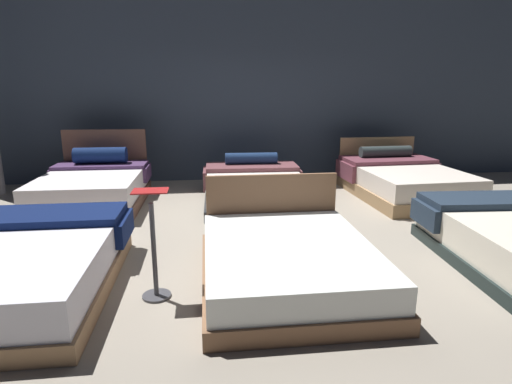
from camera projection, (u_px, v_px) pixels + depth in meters
name	position (u px, v px, depth m)	size (l,w,h in m)	color
ground_plane	(269.00, 229.00, 5.27)	(18.00, 18.00, 0.02)	gray
showroom_back_wall	(245.00, 85.00, 7.72)	(18.00, 0.06, 3.50)	#333D4C
bed_0	(12.00, 267.00, 3.58)	(1.72, 2.13, 0.52)	#99734F
bed_1	(287.00, 261.00, 3.79)	(1.53, 1.95, 0.80)	brown
bed_3	(94.00, 187.00, 6.27)	(1.49, 1.96, 1.04)	brown
bed_4	(255.00, 187.00, 6.46)	(1.60, 1.98, 0.66)	#292B2F
bed_5	(402.00, 180.00, 6.77)	(1.63, 2.23, 0.84)	#95744F
price_sign	(154.00, 258.00, 3.46)	(0.28, 0.24, 0.93)	#3F3F44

